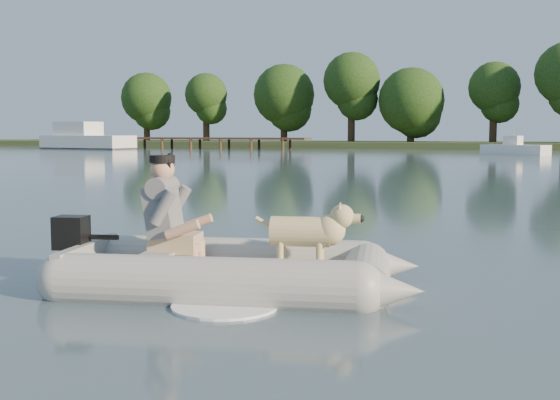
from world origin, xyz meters
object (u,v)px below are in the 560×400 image
at_px(dock, 215,143).
at_px(dog, 301,237).
at_px(cabin_cruiser, 87,135).
at_px(man, 165,208).
at_px(dinghy, 233,229).
at_px(motorboat, 515,142).

height_order(dock, dog, dock).
xyz_separation_m(dock, cabin_cruiser, (-10.39, -4.82, 0.71)).
distance_m(man, dog, 1.39).
bearing_deg(man, dinghy, -4.24).
bearing_deg(dock, man, -63.91).
distance_m(man, cabin_cruiser, 58.73).
distance_m(dinghy, man, 0.74).
relative_size(man, cabin_cruiser, 0.12).
xyz_separation_m(dinghy, motorboat, (0.50, 43.41, 0.26)).
height_order(dinghy, cabin_cruiser, cabin_cruiser).
xyz_separation_m(man, cabin_cruiser, (-35.61, 46.69, 0.44)).
xyz_separation_m(dinghy, man, (-0.70, -0.10, 0.19)).
xyz_separation_m(cabin_cruiser, motorboat, (36.82, -3.18, -0.37)).
bearing_deg(motorboat, man, -66.87).
xyz_separation_m(dock, motorboat, (26.43, -8.00, 0.34)).
xyz_separation_m(dog, cabin_cruiser, (-36.95, 46.40, 0.70)).
bearing_deg(cabin_cruiser, dog, -42.91).
bearing_deg(cabin_cruiser, dinghy, -43.50).
height_order(dinghy, man, man).
bearing_deg(dinghy, cabin_cruiser, 115.27).
xyz_separation_m(dock, dinghy, (25.93, -51.41, 0.08)).
relative_size(dock, dog, 19.03).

